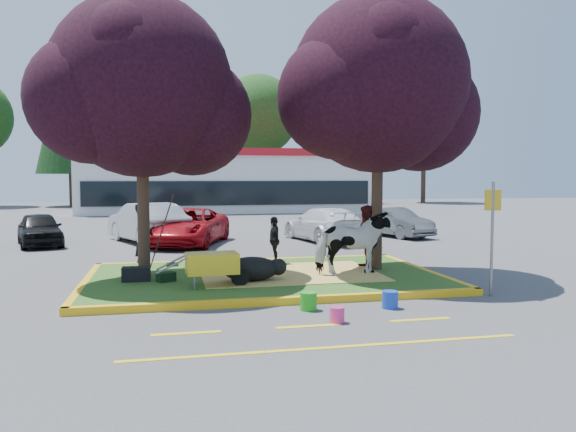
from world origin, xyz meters
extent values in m
plane|color=#424244|center=(0.00, 0.00, 0.00)|extent=(90.00, 90.00, 0.00)
cube|color=#285019|center=(0.00, 0.00, 0.07)|extent=(8.00, 5.00, 0.15)
cube|color=#EBAD13|center=(0.00, -2.58, 0.07)|extent=(8.30, 0.16, 0.15)
cube|color=#EBAD13|center=(0.00, 2.58, 0.07)|extent=(8.30, 0.16, 0.15)
cube|color=#EBAD13|center=(-4.08, 0.00, 0.07)|extent=(0.16, 5.30, 0.15)
cube|color=#EBAD13|center=(4.08, 0.00, 0.07)|extent=(0.16, 5.30, 0.15)
cube|color=#E6C55E|center=(0.60, 0.00, 0.15)|extent=(4.20, 3.00, 0.01)
cylinder|color=black|center=(-2.80, 0.40, 1.91)|extent=(0.28, 0.28, 3.53)
sphere|color=black|center=(-2.80, 0.40, 4.56)|extent=(4.20, 4.20, 4.20)
sphere|color=black|center=(-1.64, 0.60, 3.93)|extent=(2.86, 2.86, 2.86)
sphere|color=black|center=(-3.85, 0.10, 4.18)|extent=(2.86, 2.86, 2.86)
cylinder|color=black|center=(2.90, 0.20, 2.00)|extent=(0.28, 0.28, 3.70)
sphere|color=black|center=(2.90, 0.20, 4.77)|extent=(4.40, 4.40, 4.40)
sphere|color=black|center=(4.11, 0.40, 4.11)|extent=(2.99, 2.99, 2.99)
sphere|color=black|center=(1.80, -0.10, 4.37)|extent=(2.99, 2.99, 2.99)
cube|color=yellow|center=(-2.00, -4.20, 0.00)|extent=(1.10, 0.12, 0.01)
cube|color=yellow|center=(0.00, -4.20, 0.00)|extent=(1.10, 0.12, 0.01)
cube|color=yellow|center=(2.00, -4.20, 0.00)|extent=(1.10, 0.12, 0.01)
cube|color=yellow|center=(0.00, -5.40, 0.00)|extent=(6.00, 0.10, 0.01)
cube|color=silver|center=(2.00, 28.00, 2.00)|extent=(20.00, 8.00, 4.00)
cube|color=red|center=(2.00, 28.00, 4.15)|extent=(20.40, 8.40, 0.50)
cube|color=black|center=(2.00, 23.95, 1.40)|extent=(19.00, 0.10, 1.60)
cylinder|color=black|center=(-10.00, 37.00, 1.96)|extent=(0.44, 0.44, 3.92)
cone|color=black|center=(-10.00, 37.00, 8.68)|extent=(5.60, 5.60, 11.90)
cylinder|color=black|center=(-2.00, 38.50, 1.54)|extent=(0.44, 0.44, 3.08)
sphere|color=#143811|center=(-2.00, 38.50, 6.82)|extent=(6.16, 6.16, 6.16)
cylinder|color=black|center=(6.00, 37.50, 1.82)|extent=(0.44, 0.44, 3.64)
sphere|color=#143811|center=(6.00, 37.50, 8.06)|extent=(7.28, 7.28, 7.28)
cylinder|color=black|center=(14.00, 38.00, 1.75)|extent=(0.44, 0.44, 3.50)
cone|color=black|center=(14.00, 38.00, 7.75)|extent=(5.00, 5.00, 10.62)
cylinder|color=black|center=(22.00, 37.00, 1.61)|extent=(0.44, 0.44, 3.22)
sphere|color=#143811|center=(22.00, 37.00, 7.13)|extent=(6.44, 6.44, 6.44)
imported|color=white|center=(2.04, -0.58, 0.92)|extent=(1.82, 0.84, 1.53)
ellipsoid|color=black|center=(-0.45, -0.79, 0.42)|extent=(1.42, 1.06, 0.55)
imported|color=black|center=(-2.80, 0.61, 1.01)|extent=(0.46, 0.65, 1.71)
imported|color=#461417|center=(2.67, 0.29, 0.96)|extent=(0.65, 0.82, 1.61)
imported|color=black|center=(0.54, 1.62, 0.79)|extent=(0.44, 0.79, 1.27)
cylinder|color=black|center=(-0.76, -1.31, 0.34)|extent=(0.39, 0.10, 0.39)
cylinder|color=slate|center=(-1.73, -1.54, 0.29)|extent=(0.04, 0.04, 0.28)
cylinder|color=slate|center=(-1.73, -1.07, 0.29)|extent=(0.04, 0.04, 0.28)
cube|color=gold|center=(-1.35, -1.31, 0.67)|extent=(1.11, 0.71, 0.43)
cylinder|color=slate|center=(-2.16, -1.54, 0.69)|extent=(0.70, 0.08, 0.35)
cylinder|color=slate|center=(-2.16, -1.07, 0.69)|extent=(0.70, 0.08, 0.35)
cube|color=black|center=(-2.96, -0.21, 0.31)|extent=(0.62, 0.35, 0.31)
cube|color=black|center=(-2.30, -0.42, 0.25)|extent=(0.45, 0.38, 0.21)
cylinder|color=slate|center=(4.30, -2.70, 1.19)|extent=(0.06, 0.06, 2.38)
cube|color=gold|center=(4.30, -2.70, 2.00)|extent=(0.33, 0.11, 0.43)
cylinder|color=#1E9D18|center=(0.28, -3.11, 0.17)|extent=(0.33, 0.33, 0.34)
cylinder|color=#D8307B|center=(0.53, -4.08, 0.13)|extent=(0.31, 0.31, 0.27)
cylinder|color=#173CB8|center=(1.82, -3.28, 0.16)|extent=(0.37, 0.37, 0.33)
imported|color=black|center=(-6.74, 8.49, 0.60)|extent=(2.30, 3.76, 1.20)
imported|color=#AFB2B7|center=(-2.98, 8.50, 0.75)|extent=(3.24, 4.84, 1.51)
imported|color=#A60D15|center=(-1.50, 7.69, 0.67)|extent=(3.61, 5.25, 1.33)
imported|color=white|center=(3.65, 7.65, 0.65)|extent=(2.64, 4.74, 1.30)
imported|color=#505356|center=(6.96, 8.63, 0.60)|extent=(2.37, 3.87, 1.20)
camera|label=1|loc=(-2.29, -13.06, 2.48)|focal=35.00mm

